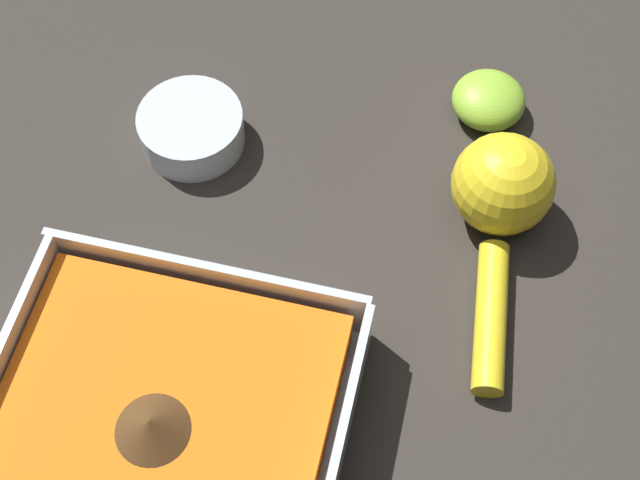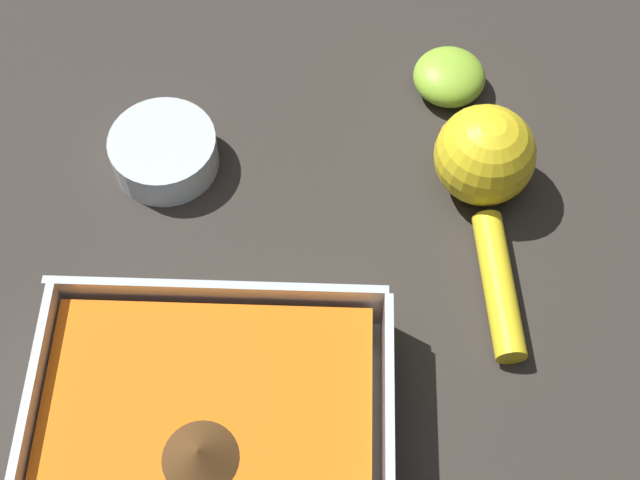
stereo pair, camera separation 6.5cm
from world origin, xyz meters
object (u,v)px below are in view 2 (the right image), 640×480
object	(u,v)px
square_dish	(209,467)
spice_bowl	(164,152)
lemon_half	(449,77)
lemon_squeezer	(486,170)

from	to	relation	value
square_dish	spice_bowl	size ratio (longest dim) A/B	2.77
square_dish	lemon_half	xyz separation A→B (m)	(-0.17, -0.34, -0.01)
square_dish	lemon_squeezer	xyz separation A→B (m)	(-0.19, -0.23, 0.01)
lemon_half	spice_bowl	bearing A→B (deg)	20.00
square_dish	spice_bowl	bearing A→B (deg)	-76.54
spice_bowl	lemon_half	bearing A→B (deg)	-160.00
spice_bowl	lemon_half	xyz separation A→B (m)	(-0.23, -0.08, 0.00)
spice_bowl	lemon_squeezer	bearing A→B (deg)	174.86
lemon_half	lemon_squeezer	bearing A→B (deg)	101.42
spice_bowl	square_dish	bearing A→B (deg)	103.46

